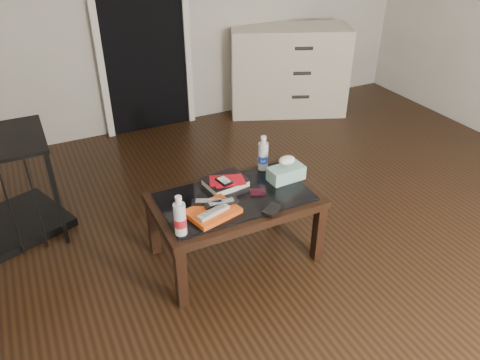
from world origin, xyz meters
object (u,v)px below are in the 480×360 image
object	(u,v)px
dresser	(288,70)
water_bottle_left	(180,215)
textbook	(226,182)
tissue_box	(286,173)
coffee_table	(235,205)
water_bottle_right	(263,153)

from	to	relation	value
dresser	water_bottle_left	bearing A→B (deg)	-110.36
textbook	water_bottle_left	xyz separation A→B (m)	(-0.42, -0.34, 0.10)
dresser	tissue_box	bearing A→B (deg)	-99.27
tissue_box	dresser	bearing A→B (deg)	55.38
coffee_table	tissue_box	xyz separation A→B (m)	(0.38, 0.03, 0.11)
textbook	dresser	bearing A→B (deg)	41.95
coffee_table	dresser	bearing A→B (deg)	51.32
dresser	water_bottle_right	xyz separation A→B (m)	(-1.23, -1.71, 0.13)
dresser	textbook	distance (m)	2.37
dresser	water_bottle_left	distance (m)	2.90
tissue_box	water_bottle_left	bearing A→B (deg)	-166.71
coffee_table	water_bottle_right	size ratio (longest dim) A/B	4.20
water_bottle_right	dresser	bearing A→B (deg)	54.20
water_bottle_right	textbook	bearing A→B (deg)	-165.19
dresser	water_bottle_left	world-z (taller)	dresser
coffee_table	water_bottle_right	distance (m)	0.42
coffee_table	dresser	size ratio (longest dim) A/B	0.77
coffee_table	textbook	distance (m)	0.16
dresser	textbook	xyz separation A→B (m)	(-1.54, -1.79, 0.03)
dresser	tissue_box	world-z (taller)	dresser
textbook	tissue_box	size ratio (longest dim) A/B	1.09
coffee_table	water_bottle_left	bearing A→B (deg)	-154.21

